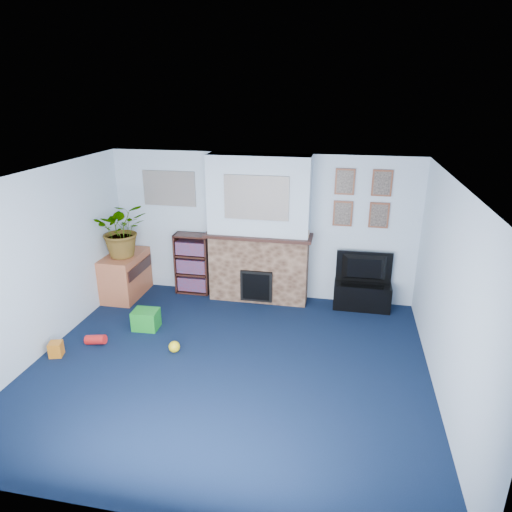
% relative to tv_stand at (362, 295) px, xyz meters
% --- Properties ---
extents(floor, '(5.00, 4.50, 0.01)m').
position_rel_tv_stand_xyz_m(floor, '(-1.69, -2.03, -0.22)').
color(floor, '#0D1933').
rests_on(floor, ground).
extents(ceiling, '(5.00, 4.50, 0.01)m').
position_rel_tv_stand_xyz_m(ceiling, '(-1.69, -2.03, 2.17)').
color(ceiling, white).
rests_on(ceiling, wall_back).
extents(wall_back, '(5.00, 0.04, 2.40)m').
position_rel_tv_stand_xyz_m(wall_back, '(-1.69, 0.22, 0.97)').
color(wall_back, silver).
rests_on(wall_back, ground).
extents(wall_front, '(5.00, 0.04, 2.40)m').
position_rel_tv_stand_xyz_m(wall_front, '(-1.69, -4.28, 0.97)').
color(wall_front, silver).
rests_on(wall_front, ground).
extents(wall_left, '(0.04, 4.50, 2.40)m').
position_rel_tv_stand_xyz_m(wall_left, '(-4.19, -2.03, 0.97)').
color(wall_left, silver).
rests_on(wall_left, ground).
extents(wall_right, '(0.04, 4.50, 2.40)m').
position_rel_tv_stand_xyz_m(wall_right, '(0.81, -2.03, 0.97)').
color(wall_right, silver).
rests_on(wall_right, ground).
extents(chimney_breast, '(1.72, 0.50, 2.40)m').
position_rel_tv_stand_xyz_m(chimney_breast, '(-1.69, 0.02, 0.96)').
color(chimney_breast, brown).
rests_on(chimney_breast, ground).
extents(collage_main, '(1.00, 0.03, 0.68)m').
position_rel_tv_stand_xyz_m(collage_main, '(-1.69, -0.19, 1.56)').
color(collage_main, gray).
rests_on(collage_main, chimney_breast).
extents(collage_left, '(0.90, 0.03, 0.58)m').
position_rel_tv_stand_xyz_m(collage_left, '(-3.24, 0.21, 1.55)').
color(collage_left, gray).
rests_on(collage_left, wall_back).
extents(portrait_tl, '(0.30, 0.03, 0.40)m').
position_rel_tv_stand_xyz_m(portrait_tl, '(-0.39, 0.20, 1.77)').
color(portrait_tl, brown).
rests_on(portrait_tl, wall_back).
extents(portrait_tr, '(0.30, 0.03, 0.40)m').
position_rel_tv_stand_xyz_m(portrait_tr, '(0.16, 0.20, 1.77)').
color(portrait_tr, brown).
rests_on(portrait_tr, wall_back).
extents(portrait_bl, '(0.30, 0.03, 0.40)m').
position_rel_tv_stand_xyz_m(portrait_bl, '(-0.39, 0.20, 1.27)').
color(portrait_bl, brown).
rests_on(portrait_bl, wall_back).
extents(portrait_br, '(0.30, 0.03, 0.40)m').
position_rel_tv_stand_xyz_m(portrait_br, '(0.16, 0.20, 1.27)').
color(portrait_br, brown).
rests_on(portrait_br, wall_back).
extents(tv_stand, '(0.89, 0.38, 0.42)m').
position_rel_tv_stand_xyz_m(tv_stand, '(0.00, 0.00, 0.00)').
color(tv_stand, black).
rests_on(tv_stand, ground).
extents(television, '(0.87, 0.14, 0.50)m').
position_rel_tv_stand_xyz_m(television, '(0.00, 0.02, 0.45)').
color(television, black).
rests_on(television, tv_stand).
extents(bookshelf, '(0.58, 0.28, 1.05)m').
position_rel_tv_stand_xyz_m(bookshelf, '(-2.85, 0.08, 0.28)').
color(bookshelf, black).
rests_on(bookshelf, ground).
extents(sideboard, '(0.53, 0.95, 0.74)m').
position_rel_tv_stand_xyz_m(sideboard, '(-3.93, -0.28, 0.12)').
color(sideboard, '#B55E3A').
rests_on(sideboard, ground).
extents(potted_plant, '(1.05, 1.00, 0.91)m').
position_rel_tv_stand_xyz_m(potted_plant, '(-3.88, -0.33, 0.97)').
color(potted_plant, '#26661E').
rests_on(potted_plant, sideboard).
extents(mantel_clock, '(0.10, 0.06, 0.14)m').
position_rel_tv_stand_xyz_m(mantel_clock, '(-1.76, -0.03, 1.00)').
color(mantel_clock, gold).
rests_on(mantel_clock, chimney_breast).
extents(mantel_candle, '(0.04, 0.04, 0.14)m').
position_rel_tv_stand_xyz_m(mantel_candle, '(-1.33, -0.03, 1.01)').
color(mantel_candle, '#B2BFC6').
rests_on(mantel_candle, chimney_breast).
extents(mantel_teddy, '(0.12, 0.12, 0.12)m').
position_rel_tv_stand_xyz_m(mantel_teddy, '(-2.26, -0.03, 0.99)').
color(mantel_teddy, gray).
rests_on(mantel_teddy, chimney_breast).
extents(mantel_can, '(0.06, 0.06, 0.12)m').
position_rel_tv_stand_xyz_m(mantel_can, '(-0.91, -0.03, 0.99)').
color(mantel_can, orange).
rests_on(mantel_can, chimney_breast).
extents(green_crate, '(0.38, 0.31, 0.29)m').
position_rel_tv_stand_xyz_m(green_crate, '(-3.13, -1.30, -0.08)').
color(green_crate, '#198C26').
rests_on(green_crate, ground).
extents(toy_ball, '(0.15, 0.15, 0.15)m').
position_rel_tv_stand_xyz_m(toy_ball, '(-2.49, -1.84, -0.13)').
color(toy_ball, yellow).
rests_on(toy_ball, ground).
extents(toy_block, '(0.20, 0.20, 0.20)m').
position_rel_tv_stand_xyz_m(toy_block, '(-3.99, -2.23, -0.11)').
color(toy_block, orange).
rests_on(toy_block, ground).
extents(toy_tube, '(0.30, 0.13, 0.17)m').
position_rel_tv_stand_xyz_m(toy_tube, '(-3.63, -1.86, -0.15)').
color(toy_tube, red).
rests_on(toy_tube, ground).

